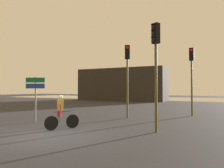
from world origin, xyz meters
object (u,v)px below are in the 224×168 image
traffic_light_center (127,68)px  traffic_light_far_right (192,69)px  cyclist (61,112)px  direction_sign_post (35,91)px  traffic_light_near_right (156,57)px  distant_building (121,84)px

traffic_light_center → traffic_light_far_right: 4.82m
traffic_light_far_right → cyclist: (-4.88, -8.21, -2.51)m
traffic_light_far_right → direction_sign_post: bearing=41.7°
traffic_light_near_right → traffic_light_far_right: bearing=-64.7°
distant_building → traffic_light_near_right: 26.93m
distant_building → traffic_light_near_right: distant_building is taller
traffic_light_far_right → cyclist: bearing=57.7°
traffic_light_center → cyclist: 5.72m
distant_building → traffic_light_far_right: (13.16, -16.98, 0.67)m
traffic_light_center → traffic_light_near_right: traffic_light_near_right is taller
traffic_light_near_right → cyclist: 5.06m
direction_sign_post → cyclist: direction_sign_post is taller
distant_building → traffic_light_near_right: bearing=-62.4°
traffic_light_near_right → distant_building: bearing=-31.3°
traffic_light_far_right → traffic_light_near_right: size_ratio=1.00×
distant_building → cyclist: distant_building is taller
traffic_light_far_right → traffic_light_near_right: 6.91m
traffic_light_far_right → traffic_light_near_right: traffic_light_far_right is taller
traffic_light_far_right → direction_sign_post: traffic_light_far_right is taller
traffic_light_near_right → direction_sign_post: 7.10m
traffic_light_center → traffic_light_near_right: 4.67m
traffic_light_near_right → cyclist: (-4.19, -1.34, -2.50)m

